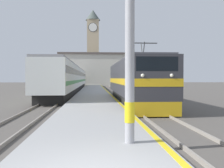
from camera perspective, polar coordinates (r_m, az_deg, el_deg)
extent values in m
plane|color=#514C47|center=(35.02, -4.04, -2.30)|extent=(200.00, 200.00, 0.00)
cube|color=#999999|center=(30.02, -4.03, -2.61)|extent=(4.23, 140.00, 0.30)
cube|color=yellow|center=(30.08, -0.28, -2.32)|extent=(0.20, 140.00, 0.00)
cube|color=#514C47|center=(30.23, 2.48, -2.85)|extent=(2.83, 140.00, 0.02)
cube|color=gray|center=(30.15, 1.12, -2.70)|extent=(0.07, 140.00, 0.14)
cube|color=gray|center=(30.31, 3.83, -2.68)|extent=(0.07, 140.00, 0.14)
cube|color=#514C47|center=(30.24, -10.83, -2.87)|extent=(2.83, 140.00, 0.02)
cube|color=gray|center=(30.33, -12.18, -2.71)|extent=(0.07, 140.00, 0.14)
cube|color=gray|center=(30.16, -9.48, -2.72)|extent=(0.07, 140.00, 0.14)
cube|color=black|center=(22.58, 4.71, -3.13)|extent=(2.46, 15.33, 0.90)
cube|color=#333338|center=(22.51, 4.72, 1.33)|extent=(2.90, 16.66, 2.61)
cube|color=gold|center=(22.51, 4.72, 0.66)|extent=(2.92, 16.68, 0.44)
cube|color=gold|center=(14.58, 9.65, -5.41)|extent=(2.75, 0.30, 0.81)
cube|color=black|center=(14.41, 9.77, 4.34)|extent=(2.32, 0.12, 0.80)
sphere|color=white|center=(14.19, 6.67, 1.87)|extent=(0.20, 0.20, 0.20)
sphere|color=white|center=(14.57, 12.85, 1.83)|extent=(0.20, 0.20, 0.20)
cube|color=#4C4C51|center=(22.56, 4.73, 4.80)|extent=(2.61, 15.83, 0.12)
cylinder|color=#333333|center=(18.17, 6.93, 7.42)|extent=(0.06, 0.63, 1.03)
cylinder|color=#333333|center=(18.85, 6.52, 7.19)|extent=(0.06, 0.63, 1.03)
cube|color=#262626|center=(18.57, 6.72, 8.84)|extent=(2.03, 0.08, 0.06)
cube|color=black|center=(45.14, -8.59, -0.93)|extent=(2.46, 48.57, 0.90)
cube|color=silver|center=(45.11, -8.60, 1.46)|extent=(2.90, 50.59, 2.87)
cube|color=black|center=(45.12, -8.60, 2.19)|extent=(2.92, 49.58, 0.64)
cube|color=#338442|center=(45.11, -8.59, 0.73)|extent=(2.92, 49.58, 0.36)
cube|color=gray|center=(45.14, -8.60, 3.41)|extent=(2.67, 50.59, 0.20)
cylinder|color=#9E9EA3|center=(7.98, 3.90, 17.85)|extent=(0.28, 0.28, 8.34)
cylinder|color=yellow|center=(7.71, 3.86, -6.14)|extent=(0.30, 0.30, 0.60)
cube|color=tan|center=(84.38, -4.17, 6.81)|extent=(3.70, 3.70, 20.62)
cylinder|color=black|center=(83.63, -4.18, 12.21)|extent=(2.89, 0.06, 2.89)
cylinder|color=white|center=(83.60, -4.18, 12.21)|extent=(2.59, 0.10, 2.59)
cone|color=#47514C|center=(86.36, -4.18, 14.74)|extent=(4.62, 4.62, 3.33)
cube|color=beige|center=(75.20, -3.62, 2.94)|extent=(19.93, 7.86, 8.70)
cube|color=#564C47|center=(75.47, -3.62, 6.43)|extent=(20.53, 8.46, 0.50)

